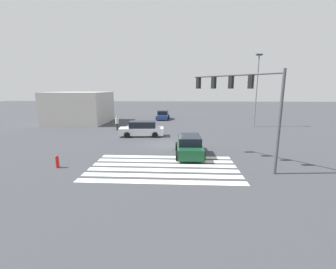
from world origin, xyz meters
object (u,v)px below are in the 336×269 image
traffic_signal_mast (242,94)px  car_1 (189,146)px  car_2 (163,115)px  street_light_pole_a (257,85)px  fire_hydrant (57,162)px  car_0 (142,129)px  pedestrian (117,123)px

traffic_signal_mast → car_1: bearing=15.1°
car_2 → street_light_pole_a: size_ratio=0.44×
car_1 → fire_hydrant: 9.54m
car_0 → car_2: bearing=-99.5°
car_1 → fire_hydrant: bearing=109.3°
car_0 → pedestrian: 5.14m
street_light_pole_a → fire_hydrant: size_ratio=11.25×
car_1 → street_light_pole_a: street_light_pole_a is taller
car_0 → street_light_pole_a: size_ratio=0.51×
car_2 → pedestrian: 11.90m
traffic_signal_mast → car_1: (-3.34, 1.92, -4.06)m
car_1 → pedestrian: bearing=38.2°
car_0 → car_2: size_ratio=1.16×
traffic_signal_mast → car_0: traffic_signal_mast is taller
car_1 → car_2: size_ratio=1.07×
car_1 → fire_hydrant: (-8.93, -3.35, -0.34)m
car_0 → pedestrian: bearing=-47.6°
traffic_signal_mast → car_2: bearing=-28.3°
car_2 → pedestrian: pedestrian is taller
traffic_signal_mast → pedestrian: size_ratio=3.65×
car_1 → car_2: bearing=8.3°
street_light_pole_a → car_0: bearing=-153.7°
car_0 → car_1: 8.57m
fire_hydrant → street_light_pole_a: bearing=43.4°
car_2 → car_0: bearing=-4.4°
fire_hydrant → car_2: bearing=77.9°
car_0 → car_2: (1.30, 14.30, -0.08)m
traffic_signal_mast → pedestrian: bearing=-1.0°
car_1 → street_light_pole_a: size_ratio=0.47×
car_1 → traffic_signal_mast: bearing=-121.2°
street_light_pole_a → car_1: bearing=-124.1°
car_2 → car_1: bearing=10.5°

